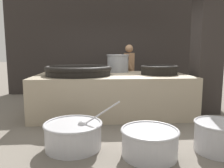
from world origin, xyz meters
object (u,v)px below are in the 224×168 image
Objects in this scene: cook at (129,71)px; prep_bowl_extra at (149,141)px; prep_bowl_vegetables at (73,134)px; giant_wok_near at (79,70)px; giant_wok_far at (159,70)px; prep_bowl_meat at (219,136)px; stock_pot at (118,63)px.

prep_bowl_extra is (-0.23, -3.47, -0.67)m from cook.
prep_bowl_extra is (1.04, -0.33, -0.01)m from prep_bowl_vegetables.
prep_bowl_extra is (1.09, -2.11, -0.79)m from giant_wok_near.
prep_bowl_extra is at bearing 75.62° from cook.
giant_wok_near is at bearing 117.28° from prep_bowl_extra.
cook is at bearing 45.98° from giant_wok_near.
giant_wok_far is at bearing 71.17° from prep_bowl_extra.
prep_bowl_vegetables is 1.09m from prep_bowl_extra.
prep_bowl_meat reaches higher than prep_bowl_extra.
prep_bowl_vegetables is (0.05, -1.78, -0.79)m from giant_wok_near.
prep_bowl_meat is 0.89× the size of prep_bowl_extra.
cook is 2.07× the size of prep_bowl_extra.
giant_wok_near is at bearing 91.56° from prep_bowl_vegetables.
prep_bowl_vegetables is (-1.77, -1.80, -0.79)m from giant_wok_far.
giant_wok_near is 1.21m from stock_pot.
giant_wok_far is 1.13m from stock_pot.
prep_bowl_vegetables is at bearing -88.44° from giant_wok_near.
prep_bowl_meat is at bearing 3.30° from prep_bowl_extra.
giant_wok_near reaches higher than prep_bowl_meat.
giant_wok_near is 2.12× the size of prep_bowl_meat.
giant_wok_far reaches higher than prep_bowl_meat.
giant_wok_near is 3.02m from prep_bowl_meat.
prep_bowl_extra is at bearing -176.70° from prep_bowl_meat.
prep_bowl_extra is at bearing -87.16° from stock_pot.
stock_pot is at bearing 48.52° from cook.
prep_bowl_vegetables is 1.40× the size of prep_bowl_extra.
cook is 3.45m from prep_bowl_vegetables.
cook reaches higher than prep_bowl_extra.
giant_wok_far is at bearing 99.87° from cook.
prep_bowl_meat is at bearing -67.79° from stock_pot.
stock_pot reaches higher than giant_wok_near.
giant_wok_near is at bearing -141.88° from stock_pot.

